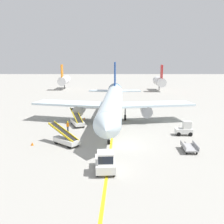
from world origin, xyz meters
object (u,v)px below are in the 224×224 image
object	(u,v)px
pushback_tug	(105,162)
belt_loader_forward_hold	(65,139)
belt_loader_aft_hold	(77,121)
airliner	(112,103)
baggage_cart_loaded	(189,147)
ground_crew_marshaller	(67,126)
baggage_tug_near_wing	(184,129)
safety_cone_nose_right	(105,129)
safety_cone_nose_left	(32,144)
safety_cone_wingtip_left	(84,118)

from	to	relation	value
pushback_tug	belt_loader_forward_hold	size ratio (longest dim) A/B	0.81
belt_loader_aft_hold	airliner	bearing A→B (deg)	23.81
pushback_tug	baggage_cart_loaded	size ratio (longest dim) A/B	0.98
airliner	baggage_cart_loaded	bearing A→B (deg)	-57.90
airliner	ground_crew_marshaller	world-z (taller)	airliner
airliner	baggage_tug_near_wing	bearing A→B (deg)	-37.60
belt_loader_aft_hold	safety_cone_nose_right	xyz separation A→B (m)	(4.71, -2.78, -0.56)
pushback_tug	safety_cone_nose_left	xyz separation A→B (m)	(-9.55, 7.82, -0.77)
pushback_tug	baggage_cart_loaded	xyz separation A→B (m)	(9.95, 5.73, -0.53)
pushback_tug	safety_cone_nose_left	distance (m)	12.36
pushback_tug	belt_loader_forward_hold	xyz separation A→B (m)	(-5.27, 8.09, -0.22)
belt_loader_aft_hold	safety_cone_wingtip_left	size ratio (longest dim) A/B	11.62
airliner	baggage_cart_loaded	distance (m)	17.53
baggage_cart_loaded	baggage_tug_near_wing	bearing A→B (deg)	79.32
safety_cone_nose_right	pushback_tug	bearing A→B (deg)	-88.65
baggage_cart_loaded	belt_loader_aft_hold	bearing A→B (deg)	141.24
belt_loader_forward_hold	airliner	bearing A→B (deg)	63.80
ground_crew_marshaller	safety_cone_nose_left	size ratio (longest dim) A/B	3.86
pushback_tug	safety_cone_nose_right	size ratio (longest dim) A/B	8.46
baggage_cart_loaded	safety_cone_wingtip_left	bearing A→B (deg)	131.26
airliner	safety_cone_nose_right	size ratio (longest dim) A/B	80.23
baggage_tug_near_wing	belt_loader_aft_hold	world-z (taller)	belt_loader_aft_hold
pushback_tug	safety_cone_nose_left	bearing A→B (deg)	140.68
baggage_cart_loaded	safety_cone_nose_right	xyz separation A→B (m)	(-10.31, 9.29, -0.25)
belt_loader_forward_hold	safety_cone_wingtip_left	xyz separation A→B (m)	(0.90, 13.98, -0.56)
baggage_tug_near_wing	belt_loader_forward_hold	world-z (taller)	belt_loader_forward_hold
belt_loader_aft_hold	baggage_cart_loaded	bearing A→B (deg)	-38.76
belt_loader_aft_hold	belt_loader_forward_hold	bearing A→B (deg)	-91.20
ground_crew_marshaller	belt_loader_forward_hold	bearing A→B (deg)	-82.92
belt_loader_forward_hold	safety_cone_wingtip_left	world-z (taller)	belt_loader_forward_hold
airliner	baggage_cart_loaded	world-z (taller)	airliner
belt_loader_forward_hold	safety_cone_wingtip_left	distance (m)	14.02
belt_loader_forward_hold	safety_cone_nose_right	distance (m)	8.52
belt_loader_forward_hold	safety_cone_nose_right	xyz separation A→B (m)	(4.92, 6.93, -0.56)
pushback_tug	belt_loader_forward_hold	bearing A→B (deg)	123.10
airliner	pushback_tug	distance (m)	20.53
belt_loader_forward_hold	belt_loader_aft_hold	distance (m)	9.71
pushback_tug	ground_crew_marshaller	size ratio (longest dim) A/B	2.19
belt_loader_aft_hold	safety_cone_nose_right	world-z (taller)	belt_loader_aft_hold
safety_cone_nose_left	safety_cone_wingtip_left	size ratio (longest dim) A/B	1.00
airliner	baggage_cart_loaded	size ratio (longest dim) A/B	9.34
baggage_tug_near_wing	belt_loader_forward_hold	distance (m)	17.01
airliner	ground_crew_marshaller	xyz separation A→B (m)	(-6.77, -6.41, -2.51)
pushback_tug	ground_crew_marshaller	world-z (taller)	pushback_tug
pushback_tug	safety_cone_wingtip_left	world-z (taller)	pushback_tug
safety_cone_nose_left	safety_cone_nose_right	world-z (taller)	same
pushback_tug	safety_cone_nose_right	distance (m)	15.04
safety_cone_nose_right	safety_cone_wingtip_left	distance (m)	8.11
pushback_tug	safety_cone_nose_right	bearing A→B (deg)	91.35
belt_loader_forward_hold	ground_crew_marshaller	size ratio (longest dim) A/B	2.70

